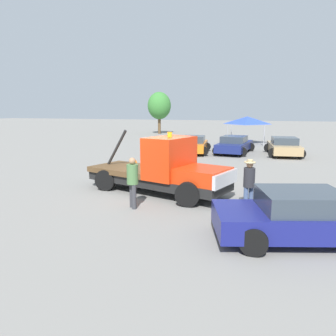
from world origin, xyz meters
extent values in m
plane|color=gray|center=(0.00, 0.00, 0.00)|extent=(160.00, 160.00, 0.00)
cube|color=black|center=(0.00, 0.00, 0.53)|extent=(6.30, 3.58, 0.35)
cube|color=red|center=(2.07, -0.67, 0.98)|extent=(2.13, 2.15, 0.55)
cube|color=silver|center=(2.92, -0.94, 0.95)|extent=(0.67, 1.76, 0.50)
cube|color=red|center=(0.63, -0.20, 1.51)|extent=(1.88, 2.32, 1.62)
cube|color=brown|center=(-1.44, 0.46, 0.81)|extent=(3.49, 2.84, 0.22)
cylinder|color=black|center=(-2.07, 0.67, 1.70)|extent=(1.17, 0.48, 1.63)
cylinder|color=orange|center=(0.63, -0.20, 2.42)|extent=(0.18, 0.18, 0.20)
cylinder|color=black|center=(2.28, 0.27, 0.44)|extent=(0.88, 0.26, 0.88)
cylinder|color=black|center=(1.70, -1.55, 0.44)|extent=(0.88, 0.26, 0.88)
cylinder|color=black|center=(-1.57, 1.51, 0.44)|extent=(0.88, 0.26, 0.88)
cylinder|color=black|center=(-2.16, -0.31, 0.44)|extent=(0.88, 0.26, 0.88)
cube|color=navy|center=(5.44, -3.53, 0.54)|extent=(5.22, 3.22, 0.60)
cube|color=#333D47|center=(5.20, -3.59, 1.09)|extent=(2.44, 2.21, 0.50)
cylinder|color=black|center=(3.59, -3.10, 0.34)|extent=(0.68, 0.22, 0.68)
cylinder|color=black|center=(4.10, -4.87, 0.34)|extent=(0.68, 0.22, 0.68)
cylinder|color=#475B84|center=(3.84, -1.29, 0.41)|extent=(0.15, 0.15, 0.82)
cylinder|color=#475B84|center=(3.68, -1.43, 0.41)|extent=(0.15, 0.15, 0.82)
cylinder|color=#28282D|center=(3.76, -1.36, 1.15)|extent=(0.38, 0.38, 0.65)
sphere|color=#A87A56|center=(3.76, -1.36, 1.58)|extent=(0.22, 0.22, 0.22)
torus|color=tan|center=(3.76, -1.36, 1.66)|extent=(0.39, 0.39, 0.06)
cylinder|color=tan|center=(3.76, -1.36, 1.70)|extent=(0.20, 0.20, 0.10)
cylinder|color=#38383D|center=(0.00, -2.34, 0.43)|extent=(0.16, 0.16, 0.86)
cylinder|color=#38383D|center=(-0.15, -2.18, 0.43)|extent=(0.16, 0.16, 0.86)
cylinder|color=#4C7542|center=(-0.08, -2.26, 1.20)|extent=(0.39, 0.39, 0.68)
sphere|color=#A87A56|center=(-0.08, -2.26, 1.66)|extent=(0.23, 0.23, 0.23)
cube|color=orange|center=(-1.13, 12.16, 0.54)|extent=(2.26, 4.49, 0.60)
cube|color=#333D47|center=(-1.11, 11.95, 1.09)|extent=(1.76, 1.98, 0.50)
cylinder|color=black|center=(-2.14, 13.52, 0.34)|extent=(0.68, 0.22, 0.68)
cylinder|color=black|center=(-0.46, 13.71, 0.34)|extent=(0.68, 0.22, 0.68)
cylinder|color=black|center=(-1.80, 10.61, 0.34)|extent=(0.68, 0.22, 0.68)
cylinder|color=black|center=(-0.13, 10.80, 0.34)|extent=(0.68, 0.22, 0.68)
cube|color=navy|center=(1.84, 13.01, 0.54)|extent=(2.48, 5.05, 0.60)
cube|color=#333D47|center=(1.82, 12.77, 1.09)|extent=(1.93, 2.22, 0.50)
cylinder|color=black|center=(1.11, 14.76, 0.34)|extent=(0.68, 0.22, 0.68)
cylinder|color=black|center=(2.95, 14.55, 0.34)|extent=(0.68, 0.22, 0.68)
cylinder|color=black|center=(0.74, 11.48, 0.34)|extent=(0.68, 0.22, 0.68)
cylinder|color=black|center=(2.57, 11.27, 0.34)|extent=(0.68, 0.22, 0.68)
cube|color=tan|center=(5.40, 12.99, 0.54)|extent=(2.40, 4.85, 0.60)
cube|color=#333D47|center=(5.43, 12.76, 1.09)|extent=(1.89, 2.13, 0.50)
cylinder|color=black|center=(4.33, 14.47, 0.34)|extent=(0.68, 0.22, 0.68)
cylinder|color=black|center=(6.14, 14.67, 0.34)|extent=(0.68, 0.22, 0.68)
cylinder|color=black|center=(4.66, 11.31, 0.34)|extent=(0.68, 0.22, 0.68)
cylinder|color=black|center=(6.48, 11.50, 0.34)|extent=(0.68, 0.22, 0.68)
cylinder|color=#9E9EA3|center=(0.58, 18.82, 0.94)|extent=(0.07, 0.07, 1.88)
cylinder|color=#9E9EA3|center=(3.90, 18.82, 0.94)|extent=(0.07, 0.07, 1.88)
cylinder|color=#9E9EA3|center=(0.58, 22.14, 0.94)|extent=(0.07, 0.07, 1.88)
cylinder|color=#9E9EA3|center=(3.90, 22.14, 0.94)|extent=(0.07, 0.07, 1.88)
pyramid|color=#2D4CB7|center=(2.24, 20.48, 2.25)|extent=(3.32, 3.32, 0.73)
cylinder|color=brown|center=(-9.80, 29.54, 0.96)|extent=(0.39, 0.39, 1.93)
ellipsoid|color=#387A33|center=(-9.80, 29.54, 3.72)|extent=(3.09, 3.09, 3.58)
cube|color=black|center=(-2.81, 4.58, 0.02)|extent=(0.40, 0.40, 0.04)
cone|color=orange|center=(-2.81, 4.58, 0.28)|extent=(0.36, 0.36, 0.55)
camera|label=1|loc=(4.30, -12.37, 3.43)|focal=35.00mm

